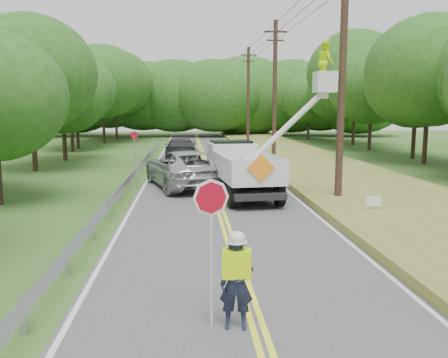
{
  "coord_description": "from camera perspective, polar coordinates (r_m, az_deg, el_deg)",
  "views": [
    {
      "loc": [
        -1.22,
        -10.03,
        3.93
      ],
      "look_at": [
        0.0,
        6.0,
        1.5
      ],
      "focal_mm": 38.02,
      "sensor_mm": 36.0,
      "label": 1
    }
  ],
  "objects": [
    {
      "name": "road",
      "position": [
        24.38,
        -1.42,
        -0.66
      ],
      "size": [
        7.2,
        96.0,
        0.03
      ],
      "color": "#4A4A4C",
      "rests_on": "ground"
    },
    {
      "name": "tall_grass_verge",
      "position": [
        25.71,
        14.59,
        -0.14
      ],
      "size": [
        7.0,
        96.0,
        0.3
      ],
      "primitive_type": "cube",
      "color": "olive",
      "rests_on": "ground"
    },
    {
      "name": "treeline_horizon",
      "position": [
        66.42,
        -1.92,
        9.94
      ],
      "size": [
        56.06,
        14.53,
        11.24
      ],
      "color": "#1F4D13",
      "rests_on": "ground"
    },
    {
      "name": "treeline_right",
      "position": [
        39.95,
        21.17,
        11.13
      ],
      "size": [
        11.79,
        55.82,
        11.85
      ],
      "color": "#332319",
      "rests_on": "ground"
    },
    {
      "name": "suv_silver",
      "position": [
        23.7,
        -4.74,
        1.29
      ],
      "size": [
        4.65,
        7.1,
        1.82
      ],
      "primitive_type": "imported",
      "rotation": [
        0.0,
        0.0,
        3.41
      ],
      "color": "#B8BBC0",
      "rests_on": "road"
    },
    {
      "name": "yard_sign",
      "position": [
        17.97,
        17.57,
        -2.63
      ],
      "size": [
        0.54,
        0.03,
        0.78
      ],
      "color": "white",
      "rests_on": "ground"
    },
    {
      "name": "bucket_truck",
      "position": [
        21.75,
        2.46,
        2.17
      ],
      "size": [
        4.96,
        6.82,
        6.53
      ],
      "color": "black",
      "rests_on": "road"
    },
    {
      "name": "guardrail",
      "position": [
        25.32,
        -10.65,
        0.78
      ],
      "size": [
        0.18,
        48.0,
        0.77
      ],
      "color": "#A4A8AC",
      "rests_on": "ground"
    },
    {
      "name": "flagger",
      "position": [
        8.53,
        1.43,
        -11.61
      ],
      "size": [
        1.08,
        0.46,
        2.7
      ],
      "color": "#191E33",
      "rests_on": "road"
    },
    {
      "name": "suv_darkgrey",
      "position": [
        35.76,
        -5.25,
        3.62
      ],
      "size": [
        2.58,
        5.86,
        1.67
      ],
      "primitive_type": "imported",
      "rotation": [
        0.0,
        0.0,
        3.18
      ],
      "color": "#323539",
      "rests_on": "road"
    },
    {
      "name": "ground",
      "position": [
        10.84,
        2.46,
        -12.66
      ],
      "size": [
        140.0,
        140.0,
        0.0
      ],
      "primitive_type": "plane",
      "color": "#285316",
      "rests_on": "ground"
    },
    {
      "name": "stop_sign_permanent",
      "position": [
        30.79,
        -10.72,
        4.1
      ],
      "size": [
        0.51,
        0.14,
        2.43
      ],
      "color": "#A4A8AC",
      "rests_on": "ground"
    },
    {
      "name": "utility_poles",
      "position": [
        27.79,
        8.76,
        11.25
      ],
      "size": [
        1.6,
        43.3,
        10.0
      ],
      "color": "black",
      "rests_on": "ground"
    },
    {
      "name": "treeline_left",
      "position": [
        41.97,
        -17.54,
        10.89
      ],
      "size": [
        10.15,
        58.46,
        11.02
      ],
      "color": "#332319",
      "rests_on": "ground"
    }
  ]
}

